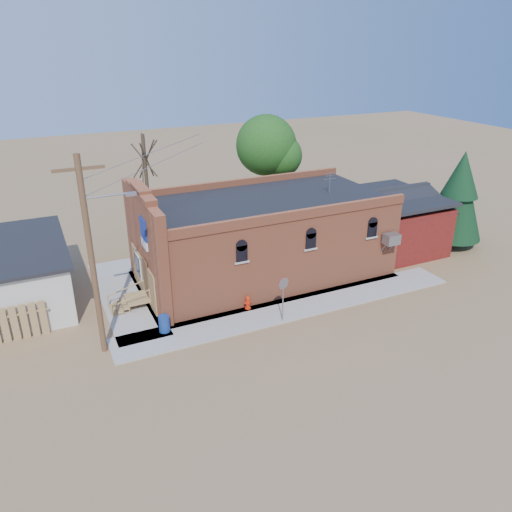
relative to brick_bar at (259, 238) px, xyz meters
name	(u,v)px	position (x,y,z in m)	size (l,w,h in m)	color
ground	(277,323)	(-1.64, -5.49, -2.34)	(120.00, 120.00, 0.00)	olive
sidewalk_south	(294,308)	(-0.14, -4.59, -2.30)	(19.00, 2.20, 0.08)	#9E9991
sidewalk_west	(125,296)	(-7.94, 0.51, -2.30)	(2.60, 10.00, 0.08)	#9E9991
brick_bar	(259,238)	(0.00, 0.00, 0.00)	(16.40, 7.97, 6.30)	#C6623C
red_shed	(393,216)	(9.86, 0.01, -0.07)	(5.40, 6.40, 4.30)	#4F180D
utility_pole	(92,254)	(-9.79, -4.29, 2.43)	(3.12, 0.26, 9.00)	#4F2D1F
tree_bare_near	(145,158)	(-4.64, 7.51, 3.62)	(2.80, 2.80, 7.65)	#403025
tree_leafy	(266,146)	(4.36, 8.01, 3.59)	(4.40, 4.40, 8.15)	#403025
evergreen_tree	(459,193)	(13.86, -1.49, 1.37)	(3.60, 3.60, 6.50)	#403025
fire_hydrant	(248,302)	(-2.40, -3.70, -1.89)	(0.44, 0.43, 0.74)	red
stop_sign	(283,287)	(-1.31, -5.49, -0.42)	(0.64, 0.23, 2.39)	gray
trash_barrel	(164,324)	(-6.94, -3.99, -1.85)	(0.53, 0.53, 0.82)	navy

